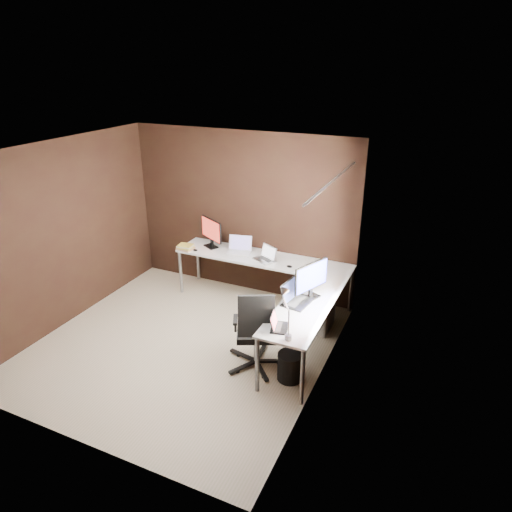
{
  "coord_description": "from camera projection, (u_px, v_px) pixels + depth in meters",
  "views": [
    {
      "loc": [
        2.91,
        -4.15,
        3.44
      ],
      "look_at": [
        0.61,
        0.95,
        1.0
      ],
      "focal_mm": 32.0,
      "sensor_mm": 36.0,
      "label": 1
    }
  ],
  "objects": [
    {
      "name": "mouse_left",
      "position": [
        195.0,
        250.0,
        6.93
      ],
      "size": [
        0.09,
        0.07,
        0.03
      ],
      "primitive_type": "ellipsoid",
      "rotation": [
        0.0,
        0.0,
        -0.27
      ],
      "color": "black",
      "rests_on": "desk"
    },
    {
      "name": "laptop_black_big",
      "position": [
        295.0,
        297.0,
        5.48
      ],
      "size": [
        0.34,
        0.44,
        0.26
      ],
      "rotation": [
        0.0,
        0.0,
        1.43
      ],
      "color": "black",
      "rests_on": "desk"
    },
    {
      "name": "laptop_white",
      "position": [
        240.0,
        248.0,
        6.9
      ],
      "size": [
        0.4,
        0.32,
        0.24
      ],
      "rotation": [
        0.0,
        0.0,
        0.22
      ],
      "color": "white",
      "rests_on": "desk"
    },
    {
      "name": "book_stack",
      "position": [
        186.0,
        247.0,
        6.99
      ],
      "size": [
        0.25,
        0.21,
        0.08
      ],
      "rotation": [
        0.0,
        0.0,
        0.02
      ],
      "color": "tan",
      "rests_on": "desk"
    },
    {
      "name": "mouse_corner",
      "position": [
        289.0,
        266.0,
        6.39
      ],
      "size": [
        0.09,
        0.07,
        0.03
      ],
      "primitive_type": "ellipsoid",
      "rotation": [
        0.0,
        0.0,
        -0.3
      ],
      "color": "black",
      "rests_on": "desk"
    },
    {
      "name": "laptop_black_small",
      "position": [
        277.0,
        325.0,
        4.95
      ],
      "size": [
        0.23,
        0.29,
        0.17
      ],
      "rotation": [
        0.0,
        0.0,
        1.79
      ],
      "color": "black",
      "rests_on": "desk"
    },
    {
      "name": "desk",
      "position": [
        274.0,
        278.0,
        6.21
      ],
      "size": [
        2.65,
        2.25,
        0.73
      ],
      "color": "white",
      "rests_on": "ground"
    },
    {
      "name": "drawer_pedestal",
      "position": [
        316.0,
        307.0,
        6.24
      ],
      "size": [
        0.42,
        0.5,
        0.6
      ],
      "primitive_type": "cube",
      "color": "white",
      "rests_on": "ground"
    },
    {
      "name": "laptop_silver",
      "position": [
        266.0,
        257.0,
        6.62
      ],
      "size": [
        0.38,
        0.34,
        0.21
      ],
      "rotation": [
        0.0,
        0.0,
        -0.49
      ],
      "color": "silver",
      "rests_on": "desk"
    },
    {
      "name": "desk_lamp",
      "position": [
        285.0,
        307.0,
        4.7
      ],
      "size": [
        0.18,
        0.21,
        0.54
      ],
      "rotation": [
        0.0,
        0.0,
        0.1
      ],
      "color": "slate",
      "rests_on": "desk"
    },
    {
      "name": "monitor_right",
      "position": [
        311.0,
        278.0,
        5.5
      ],
      "size": [
        0.24,
        0.52,
        0.46
      ],
      "rotation": [
        0.0,
        0.0,
        1.17
      ],
      "color": "black",
      "rests_on": "desk"
    },
    {
      "name": "office_chair",
      "position": [
        256.0,
        344.0,
        5.41
      ],
      "size": [
        0.6,
        0.63,
        1.05
      ],
      "rotation": [
        0.0,
        0.0,
        0.43
      ],
      "color": "black",
      "rests_on": "ground"
    },
    {
      "name": "room",
      "position": [
        204.0,
        258.0,
        5.35
      ],
      "size": [
        3.6,
        3.6,
        2.5
      ],
      "color": "beige",
      "rests_on": "ground"
    },
    {
      "name": "monitor_left",
      "position": [
        211.0,
        231.0,
        7.0
      ],
      "size": [
        0.47,
        0.28,
        0.45
      ],
      "rotation": [
        0.0,
        0.0,
        -0.51
      ],
      "color": "black",
      "rests_on": "desk"
    },
    {
      "name": "wastebasket",
      "position": [
        290.0,
        366.0,
        5.25
      ],
      "size": [
        0.3,
        0.3,
        0.34
      ],
      "primitive_type": "cylinder",
      "rotation": [
        0.0,
        0.0,
        -0.04
      ],
      "color": "black",
      "rests_on": "ground"
    }
  ]
}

